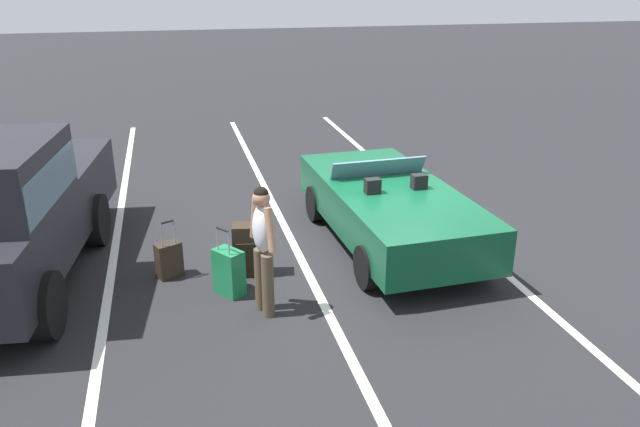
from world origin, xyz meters
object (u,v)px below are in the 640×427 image
at_px(suitcase_small_carryon, 169,260).
at_px(traveler_person, 263,244).
at_px(suitcase_large_black, 251,250).
at_px(convertible_car, 384,204).
at_px(suitcase_medium_bright, 229,272).

xyz_separation_m(suitcase_small_carryon, traveler_person, (-1.28, -1.13, 0.68)).
distance_m(suitcase_large_black, suitcase_small_carryon, 1.13).
height_order(convertible_car, suitcase_large_black, convertible_car).
height_order(suitcase_large_black, traveler_person, traveler_person).
distance_m(suitcase_large_black, suitcase_medium_bright, 0.62).
bearing_deg(convertible_car, traveler_person, 127.55).
bearing_deg(convertible_car, suitcase_small_carryon, 97.11).
xyz_separation_m(convertible_car, suitcase_large_black, (-0.74, 2.21, -0.22)).
bearing_deg(suitcase_large_black, suitcase_small_carryon, -89.08).
xyz_separation_m(convertible_car, suitcase_medium_bright, (-1.24, 2.57, -0.28)).
distance_m(convertible_car, traveler_person, 2.88).
bearing_deg(suitcase_large_black, traveler_person, 11.15).
distance_m(convertible_car, suitcase_large_black, 2.34).
xyz_separation_m(suitcase_large_black, suitcase_medium_bright, (-0.51, 0.36, -0.05)).
height_order(convertible_car, suitcase_medium_bright, convertible_car).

